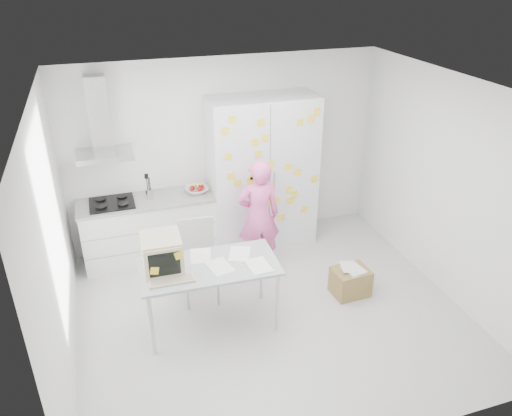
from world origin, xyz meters
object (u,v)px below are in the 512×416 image
object	(u,v)px
person	(259,216)
desk	(180,260)
chair	(198,255)
cardboard_box	(350,281)

from	to	relation	value
person	desk	xyz separation A→B (m)	(-1.21, -0.94, 0.13)
person	desk	distance (m)	1.54
chair	cardboard_box	size ratio (longest dim) A/B	2.23
desk	cardboard_box	xyz separation A→B (m)	(2.12, -0.01, -0.74)
person	chair	world-z (taller)	person
person	cardboard_box	xyz separation A→B (m)	(0.91, -0.96, -0.60)
desk	chair	xyz separation A→B (m)	(0.31, 0.56, -0.34)
desk	chair	size ratio (longest dim) A/B	1.50
chair	cardboard_box	world-z (taller)	chair
desk	cardboard_box	world-z (taller)	desk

